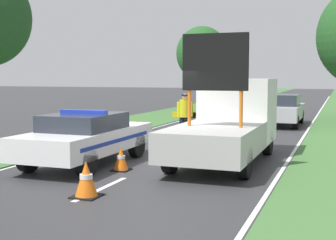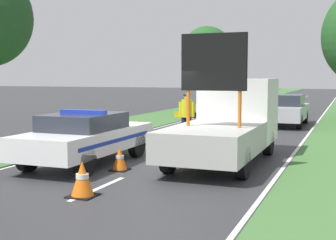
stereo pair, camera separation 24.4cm
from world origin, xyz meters
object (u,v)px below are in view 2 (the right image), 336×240
roadside_tree_mid_left (207,54)px  traffic_cone_near_police (139,128)px  work_truck (229,121)px  traffic_cone_centre_front (187,129)px  queued_car_van_white (259,98)px  police_officer (187,113)px  queued_car_wagon_maroon (235,100)px  queued_car_sedan_silver (285,110)px  pedestrian_civilian (208,115)px  traffic_cone_behind_barrier (120,159)px  road_barrier (214,117)px  traffic_cone_near_truck (82,179)px  police_car (86,137)px

roadside_tree_mid_left → traffic_cone_near_police: bearing=-84.2°
work_truck → traffic_cone_centre_front: bearing=-54.7°
queued_car_van_white → police_officer: bearing=92.3°
traffic_cone_centre_front → queued_car_wagon_maroon: size_ratio=0.18×
queued_car_sedan_silver → queued_car_wagon_maroon: 7.35m
pedestrian_civilian → traffic_cone_behind_barrier: 5.89m
traffic_cone_behind_barrier → roadside_tree_mid_left: bearing=100.5°
pedestrian_civilian → traffic_cone_near_police: (-2.85, 0.14, -0.61)m
work_truck → police_officer: size_ratio=3.28×
police_officer → queued_car_sedan_silver: (2.69, 6.62, -0.25)m
queued_car_wagon_maroon → road_barrier: bearing=99.8°
traffic_cone_behind_barrier → roadside_tree_mid_left: roadside_tree_mid_left is taller
traffic_cone_near_police → traffic_cone_centre_front: size_ratio=0.99×
queued_car_wagon_maroon → traffic_cone_near_truck: bearing=95.4°
traffic_cone_behind_barrier → queued_car_wagon_maroon: (-1.50, 18.75, 0.57)m
police_car → traffic_cone_centre_front: police_car is taller
road_barrier → queued_car_van_white: bearing=96.4°
work_truck → police_officer: (-2.45, 3.40, -0.08)m
traffic_cone_near_truck → queued_car_van_white: size_ratio=0.17×
queued_car_sedan_silver → work_truck: bearing=88.6°
police_car → traffic_cone_near_truck: police_car is taller
traffic_cone_near_truck → queued_car_wagon_maroon: bearing=95.4°
traffic_cone_behind_barrier → traffic_cone_near_police: bearing=110.7°
road_barrier → queued_car_wagon_maroon: (-2.14, 12.37, 0.03)m
queued_car_sedan_silver → queued_car_van_white: 12.34m
police_car → traffic_cone_centre_front: size_ratio=6.55×
pedestrian_civilian → queued_car_van_white: size_ratio=0.39×
traffic_cone_near_truck → road_barrier: bearing=89.2°
traffic_cone_near_truck → roadside_tree_mid_left: roadside_tree_mid_left is taller
pedestrian_civilian → traffic_cone_behind_barrier: bearing=-119.2°
work_truck → police_officer: 4.19m
queued_car_sedan_silver → roadside_tree_mid_left: size_ratio=0.81×
traffic_cone_behind_barrier → roadside_tree_mid_left: size_ratio=0.11×
police_officer → queued_car_sedan_silver: size_ratio=0.37×
work_truck → queued_car_sedan_silver: work_truck is taller
traffic_cone_near_truck → queued_car_sedan_silver: (1.92, 15.11, 0.41)m
traffic_cone_near_police → traffic_cone_centre_front: traffic_cone_centre_front is taller
police_officer → traffic_cone_near_police: bearing=-6.9°
work_truck → traffic_cone_near_truck: size_ratio=7.86×
traffic_cone_behind_barrier → queued_car_wagon_maroon: bearing=94.6°
pedestrian_civilian → traffic_cone_near_truck: (-0.09, -8.39, -0.60)m
police_car → traffic_cone_behind_barrier: police_car is taller
road_barrier → queued_car_wagon_maroon: queued_car_wagon_maroon is taller
traffic_cone_near_police → queued_car_van_white: queued_car_van_white is taller
traffic_cone_near_police → traffic_cone_behind_barrier: traffic_cone_near_police is taller
road_barrier → traffic_cone_near_truck: road_barrier is taller
road_barrier → pedestrian_civilian: bearing=-93.4°
pedestrian_civilian → queued_car_wagon_maroon: bearing=75.8°
traffic_cone_near_police → queued_car_van_white: 18.47m
traffic_cone_near_police → queued_car_van_white: size_ratio=0.17×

